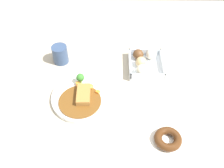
% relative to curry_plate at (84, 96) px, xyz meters
% --- Properties ---
extents(ground_plane, '(1.60, 1.60, 0.00)m').
position_rel_curry_plate_xyz_m(ground_plane, '(-0.03, 0.09, -0.01)').
color(ground_plane, '#B2A893').
extents(curry_plate, '(0.27, 0.27, 0.07)m').
position_rel_curry_plate_xyz_m(curry_plate, '(0.00, 0.00, 0.00)').
color(curry_plate, white).
rests_on(curry_plate, ground_plane).
extents(donut_box, '(0.18, 0.16, 0.06)m').
position_rel_curry_plate_xyz_m(donut_box, '(-0.20, 0.27, 0.01)').
color(donut_box, silver).
rests_on(donut_box, ground_plane).
extents(chocolate_ring_donut, '(0.14, 0.14, 0.03)m').
position_rel_curry_plate_xyz_m(chocolate_ring_donut, '(0.20, 0.32, 0.00)').
color(chocolate_ring_donut, white).
rests_on(chocolate_ring_donut, ground_plane).
extents(coffee_mug, '(0.07, 0.07, 0.09)m').
position_rel_curry_plate_xyz_m(coffee_mug, '(-0.23, -0.13, 0.03)').
color(coffee_mug, '#33476B').
rests_on(coffee_mug, ground_plane).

